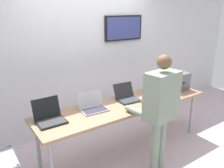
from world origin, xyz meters
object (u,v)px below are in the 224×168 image
laptop_station_1 (93,106)px  laptop_station_3 (156,89)px  equipment_box (177,81)px  laptop_station_2 (127,96)px  person (161,104)px  laptop_station_0 (49,116)px  workbench (126,107)px

laptop_station_1 → laptop_station_3: 1.22m
equipment_box → laptop_station_2: bearing=174.8°
equipment_box → laptop_station_2: equipment_box is taller
laptop_station_1 → person: 0.93m
laptop_station_1 → laptop_station_0: bearing=179.5°
workbench → laptop_station_3: (0.71, 0.09, 0.11)m
laptop_station_1 → laptop_station_3: size_ratio=1.00×
workbench → laptop_station_3: 0.73m
workbench → laptop_station_0: 1.14m
laptop_station_0 → laptop_station_1: (0.62, -0.01, -0.01)m
laptop_station_3 → workbench: bearing=-172.5°
workbench → person: person is taller
equipment_box → person: person is taller
person → laptop_station_0: bearing=148.8°
laptop_station_2 → laptop_station_3: bearing=-2.1°
workbench → laptop_station_2: bearing=47.6°
laptop_station_1 → person: size_ratio=0.24×
laptop_station_3 → person: (-0.65, -0.71, 0.13)m
laptop_station_1 → person: bearing=-51.3°
laptop_station_2 → person: bearing=-93.1°
equipment_box → laptop_station_3: (-0.43, 0.07, -0.09)m
workbench → laptop_station_3: laptop_station_3 is taller
laptop_station_2 → laptop_station_3: (0.61, -0.02, 0.00)m
equipment_box → laptop_station_1: bearing=177.4°
laptop_station_1 → laptop_station_3: laptop_station_3 is taller
equipment_box → laptop_station_0: equipment_box is taller
laptop_station_1 → person: person is taller
laptop_station_1 → laptop_station_2: 0.62m
laptop_station_0 → laptop_station_3: 1.84m
laptop_station_0 → person: size_ratio=0.22×
workbench → laptop_station_3: bearing=7.5°
equipment_box → laptop_station_0: bearing=177.9°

